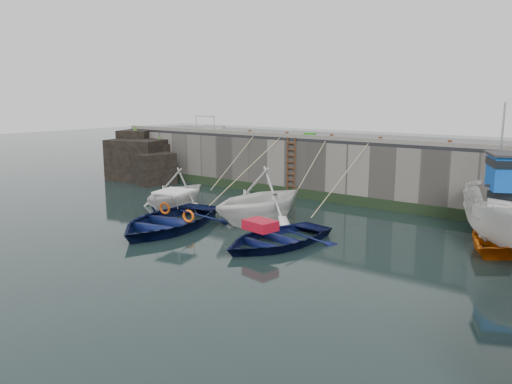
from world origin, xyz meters
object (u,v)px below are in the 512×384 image
Objects in this scene: boat_near_white at (176,208)px; bollard_d at (380,140)px; boat_near_blue at (168,228)px; boat_near_blacktrim at (260,222)px; bollard_a at (250,133)px; ladder at (291,168)px; bollard_b at (287,135)px; bollard_e at (450,143)px; boat_near_navy at (276,244)px; boat_far_white at (503,216)px; bollard_c at (332,137)px; fish_crate at (310,136)px.

bollard_d is (7.77, 5.93, 3.30)m from boat_near_white.
boat_near_blacktrim is (2.38, 3.10, 0.00)m from boat_near_blue.
bollard_a is at bearing 180.00° from bollard_d.
bollard_a and bollard_d have the same top height.
ladder is 11.43× the size of bollard_b.
bollard_d and bollard_e have the same top height.
bollard_b reaches higher than boat_near_navy.
boat_near_blacktrim is 1.06× the size of boat_near_navy.
boat_near_white is 14.22m from boat_far_white.
bollard_e is at bearing 33.76° from boat_near_blue.
bollard_e is (-2.90, 2.96, 2.26)m from boat_far_white.
bollard_c is at bearing 0.00° from bollard_b.
boat_near_blue is at bearing -74.10° from bollard_a.
boat_far_white is 7.15m from bollard_d.
bollard_b is (-0.50, 0.34, 1.71)m from ladder.
bollard_a is 7.80m from bollard_d.
bollard_d reaches higher than boat_near_navy.
bollard_d is 1.00× the size of bollard_e.
bollard_e is at bearing 75.03° from boat_near_navy.
ladder is 5.11m from bollard_d.
bollard_a is at bearing 180.00° from bollard_e.
bollard_b reaches higher than boat_near_white.
ladder is at bearing 142.79° from boat_far_white.
bollard_b is (-4.82, 8.01, 3.30)m from boat_near_navy.
boat_near_blacktrim is at bearing -93.17° from bollard_c.
bollard_d is (2.92, 5.69, 3.30)m from boat_near_blacktrim.
bollard_c is at bearing 60.73° from boat_near_blue.
bollard_c is at bearing -5.35° from fish_crate.
bollard_b reaches higher than boat_near_blue.
bollard_b is at bearing 146.14° from ladder.
boat_near_blue reaches higher than boat_near_navy.
bollard_c is (0.32, 5.69, 3.30)m from boat_near_blacktrim.
bollard_e is at bearing 0.00° from bollard_a.
boat_far_white is 9.46m from bollard_c.
boat_near_blacktrim is 6.70m from fish_crate.
ladder is 8.62m from boat_near_blue.
bollard_d is at bearing -3.90° from fish_crate.
boat_near_white is at bearing -89.67° from bollard_a.
boat_near_blue is 9.54m from fish_crate.
bollard_d is (5.30, 0.00, 0.00)m from bollard_b.
boat_far_white reaches higher than bollard_e.
bollard_e is at bearing 0.00° from bollard_d.
fish_crate is at bearing 0.74° from bollard_a.
bollard_a is (-3.00, 0.34, 1.71)m from ladder.
boat_near_blacktrim is at bearing 173.17° from boat_far_white.
bollard_d is (2.60, 0.00, 0.00)m from bollard_c.
bollard_e is at bearing 2.40° from ladder.
boat_near_blue is at bearing -120.35° from boat_near_blacktrim.
boat_near_blacktrim is at bearing -117.14° from bollard_d.
ladder is 0.67× the size of boat_near_navy.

